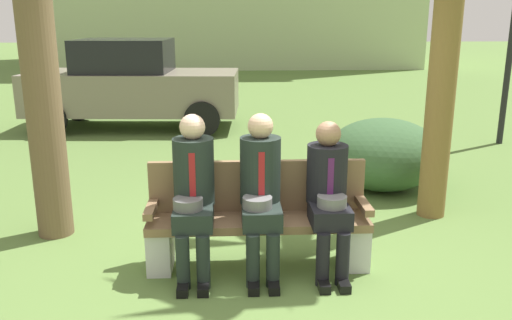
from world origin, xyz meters
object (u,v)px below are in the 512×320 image
(park_bench, at_px, (258,219))
(parked_car_near, at_px, (132,85))
(seated_man_middle, at_px, (261,187))
(shrub_near_bench, at_px, (383,154))
(seated_man_left, at_px, (193,188))
(seated_man_right, at_px, (329,190))

(park_bench, relative_size, parked_car_near, 0.47)
(park_bench, bearing_deg, seated_man_middle, -82.86)
(shrub_near_bench, bearing_deg, park_bench, -129.19)
(seated_man_middle, bearing_deg, shrub_near_bench, 52.75)
(seated_man_left, height_order, parked_car_near, parked_car_near)
(park_bench, height_order, seated_man_right, seated_man_right)
(park_bench, distance_m, seated_man_left, 0.64)
(seated_man_middle, bearing_deg, seated_man_left, -179.99)
(park_bench, xyz_separation_m, shrub_near_bench, (1.67, 2.04, 0.02))
(seated_man_right, bearing_deg, parked_car_near, 113.44)
(park_bench, bearing_deg, shrub_near_bench, 50.81)
(seated_man_left, xyz_separation_m, parked_car_near, (-1.53, 6.10, 0.09))
(park_bench, distance_m, seated_man_middle, 0.35)
(seated_man_middle, height_order, seated_man_right, seated_man_middle)
(seated_man_left, relative_size, seated_man_right, 1.05)
(park_bench, relative_size, shrub_near_bench, 1.32)
(park_bench, relative_size, seated_man_middle, 1.40)
(seated_man_left, bearing_deg, parked_car_near, 104.11)
(seated_man_left, distance_m, shrub_near_bench, 3.11)
(seated_man_middle, distance_m, seated_man_right, 0.56)
(park_bench, bearing_deg, seated_man_left, -166.72)
(park_bench, xyz_separation_m, parked_car_near, (-2.07, 5.98, 0.42))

